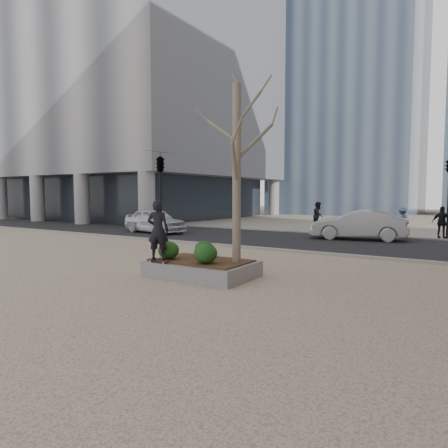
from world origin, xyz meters
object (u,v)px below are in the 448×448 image
Objects in this scene: planter at (202,269)px; skateboarder at (158,230)px; police_car at (155,221)px; skateboard at (158,261)px.

planter is 1.74× the size of skateboarder.
police_car reaches higher than planter.
skateboarder is at bearing 0.00° from skateboard.
police_car is (-9.06, 9.84, -0.61)m from skateboarder.
planter is 13.48m from police_car.
skateboard is 13.38m from police_car.
skateboard reaches higher than planter.
skateboard is 0.45× the size of skateboarder.
planter is at bearing -160.84° from skateboarder.
skateboarder is 13.39m from police_car.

